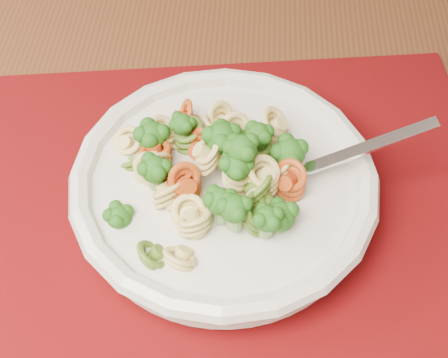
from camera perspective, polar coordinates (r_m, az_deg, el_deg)
name	(u,v)px	position (r m, az deg, el deg)	size (l,w,h in m)	color
dining_table	(276,174)	(0.71, 4.79, 0.50)	(1.57, 1.29, 0.70)	#582B18
placemat	(227,213)	(0.55, 0.29, -3.16)	(0.49, 0.38, 0.00)	#55030A
pasta_bowl	(224,186)	(0.53, 0.00, -0.64)	(0.26, 0.26, 0.05)	beige
pasta_broccoli_heap	(224,175)	(0.52, 0.00, 0.40)	(0.22, 0.22, 0.06)	#F1D377
fork	(279,179)	(0.52, 5.09, 0.04)	(0.19, 0.02, 0.01)	silver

